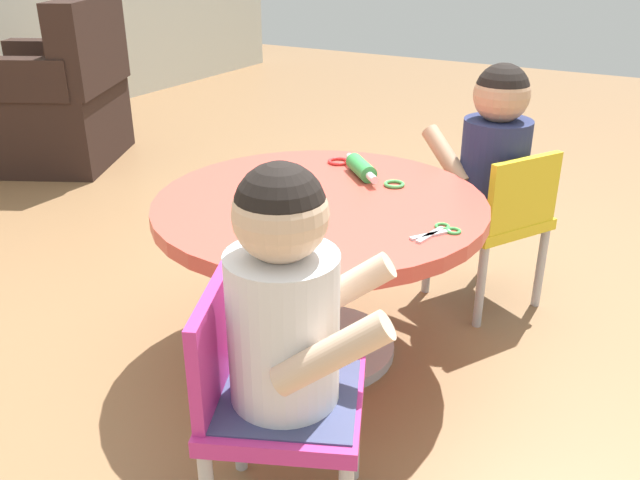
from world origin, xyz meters
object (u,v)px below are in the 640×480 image
Objects in this scene: rolling_pin at (361,168)px; seated_child_right at (495,147)px; seated_child_left at (285,299)px; child_chair_right at (496,219)px; armchair_dark at (54,104)px; child_chair_left at (268,398)px; craft_scissors at (440,231)px; craft_table at (320,237)px.

seated_child_right is at bearing -42.85° from rolling_pin.
seated_child_right is (1.12, -0.05, 0.00)m from seated_child_left.
seated_child_right is (0.02, 0.03, 0.23)m from child_chair_right.
seated_child_right is 0.53× the size of armchair_dark.
rolling_pin is (-0.67, -2.16, 0.20)m from armchair_dark.
child_chair_left is 0.59m from craft_scissors.
craft_table is 0.27m from rolling_pin.
rolling_pin is 1.26× the size of craft_scissors.
rolling_pin is (0.80, 0.25, -0.02)m from seated_child_left.
seated_child_left is at bearing 175.60° from child_chair_right.
craft_table is 0.63m from child_chair_right.
child_chair_right is at bearing -119.80° from seated_child_right.
seated_child_right is at bearing 4.86° from craft_scissors.
child_chair_left is 1.00× the size of child_chair_right.
child_chair_left reaches higher than rolling_pin.
child_chair_right is 2.98× the size of rolling_pin.
rolling_pin reaches higher than craft_table.
seated_child_left is 3.58× the size of craft_scissors.
rolling_pin is at bearing -2.39° from craft_table.
child_chair_right is 0.56× the size of armchair_dark.
craft_table is 0.94× the size of armchair_dark.
seated_child_right is at bearing -29.33° from craft_table.
child_chair_right reaches higher than craft_table.
craft_table is 1.68× the size of child_chair_right.
child_chair_right is (1.10, -0.09, -0.23)m from seated_child_left.
seated_child_right is at bearing -98.11° from armchair_dark.
seated_child_right is at bearing -4.36° from child_chair_left.
seated_child_right reaches higher than rolling_pin.
rolling_pin reaches higher than craft_scissors.
seated_child_left is at bearing -66.27° from child_chair_left.
seated_child_left is (-0.58, -0.26, 0.16)m from craft_table.
craft_table is at bearing 150.67° from seated_child_right.
seated_child_left is at bearing 169.11° from craft_scissors.
child_chair_right is 1.05× the size of seated_child_right.
seated_child_right is at bearing -2.57° from seated_child_left.
seated_child_right reaches higher than craft_scissors.
armchair_dark is (0.37, 2.50, 0.00)m from child_chair_right.
seated_child_left is 1.00× the size of seated_child_right.
rolling_pin is 0.45m from craft_scissors.
child_chair_right is at bearing -32.95° from craft_table.
craft_table is 1.68× the size of child_chair_left.
seated_child_left is at bearing 177.43° from seated_child_right.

